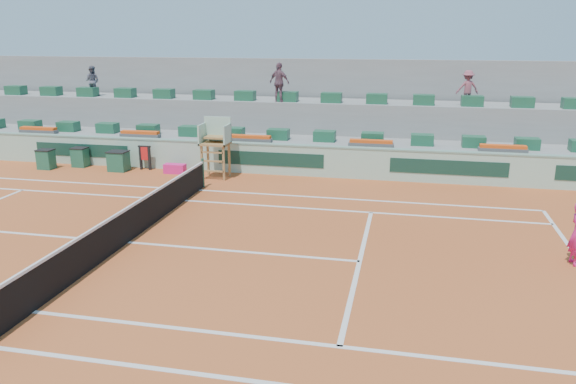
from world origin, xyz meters
name	(u,v)px	position (x,y,z in m)	size (l,w,h in m)	color
ground	(128,242)	(0.00, 0.00, 0.00)	(90.00, 90.00, 0.00)	#A3481F
seating_tier_lower	(240,147)	(0.00, 10.70, 0.60)	(36.00, 4.00, 1.20)	gray
seating_tier_upper	(249,126)	(0.00, 12.30, 1.30)	(36.00, 2.40, 2.60)	gray
stadium_back_wall	(258,103)	(0.00, 13.90, 2.20)	(36.00, 0.40, 4.40)	gray
player_bag	(175,169)	(-1.91, 7.73, 0.20)	(0.88, 0.39, 0.39)	#E51D7B
spectator_left	(92,81)	(-7.85, 11.96, 3.33)	(0.71, 0.55, 1.45)	#525460
spectator_mid	(279,82)	(1.69, 11.41, 3.47)	(1.02, 0.42, 1.74)	#714B5A
spectator_right	(467,88)	(9.79, 11.96, 3.34)	(0.95, 0.55, 1.48)	#8A4551
court_lines	(128,242)	(0.00, 0.00, 0.01)	(23.89, 11.09, 0.01)	silver
tennis_net	(127,224)	(0.00, 0.00, 0.53)	(0.10, 11.97, 1.10)	black
advertising_hoarding	(225,157)	(0.02, 8.50, 0.63)	(36.00, 0.34, 1.26)	#9AC2AA
umpire_chair	(216,139)	(0.00, 7.50, 1.54)	(1.10, 0.90, 2.40)	olive
seat_row_lower	(233,133)	(0.00, 9.80, 1.42)	(32.90, 0.60, 0.44)	#1B5236
seat_row_upper	(245,95)	(0.00, 11.70, 2.82)	(32.90, 0.60, 0.44)	#1B5236
flower_planters	(194,136)	(-1.50, 9.00, 1.33)	(26.80, 0.36, 0.28)	#505050
drink_cooler_a	(118,161)	(-4.39, 7.65, 0.42)	(0.80, 0.69, 0.84)	#1B523A
drink_cooler_b	(80,157)	(-6.39, 8.00, 0.42)	(0.64, 0.55, 0.84)	#1B523A
drink_cooler_c	(46,159)	(-7.58, 7.32, 0.42)	(0.65, 0.56, 0.84)	#1B523A
towel_rack	(145,156)	(-3.38, 8.07, 0.60)	(0.57, 0.09, 1.03)	black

